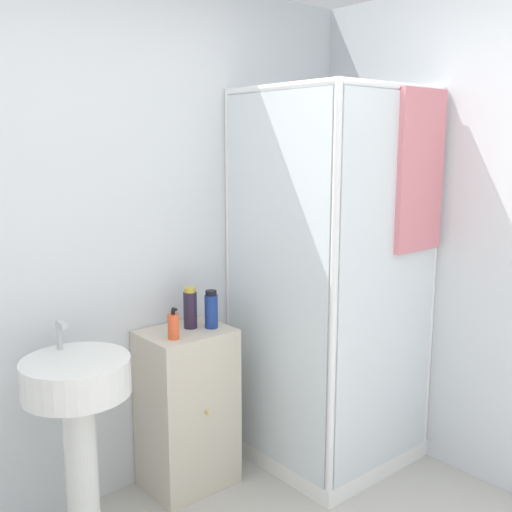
# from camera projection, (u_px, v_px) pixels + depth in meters

# --- Properties ---
(wall_back) EXTENTS (6.40, 0.06, 2.50)m
(wall_back) POSITION_uv_depth(u_px,v_px,m) (68.00, 250.00, 2.71)
(wall_back) COLOR silver
(wall_back) RESTS_ON ground_plane
(shower_enclosure) EXTENTS (0.80, 0.83, 2.01)m
(shower_enclosure) POSITION_uv_depth(u_px,v_px,m) (334.00, 356.00, 3.22)
(shower_enclosure) COLOR white
(shower_enclosure) RESTS_ON ground_plane
(vanity_cabinet) EXTENTS (0.43, 0.36, 0.82)m
(vanity_cabinet) POSITION_uv_depth(u_px,v_px,m) (187.00, 408.00, 3.02)
(vanity_cabinet) COLOR beige
(vanity_cabinet) RESTS_ON ground_plane
(sink) EXTENTS (0.44, 0.44, 1.00)m
(sink) POSITION_uv_depth(u_px,v_px,m) (78.00, 407.00, 2.47)
(sink) COLOR white
(sink) RESTS_ON ground_plane
(soap_dispenser) EXTENTS (0.05, 0.06, 0.15)m
(soap_dispenser) POSITION_uv_depth(u_px,v_px,m) (173.00, 326.00, 2.81)
(soap_dispenser) COLOR #E5562D
(soap_dispenser) RESTS_ON vanity_cabinet
(shampoo_bottle_tall_black) EXTENTS (0.07, 0.07, 0.21)m
(shampoo_bottle_tall_black) POSITION_uv_depth(u_px,v_px,m) (190.00, 308.00, 2.97)
(shampoo_bottle_tall_black) COLOR #281E33
(shampoo_bottle_tall_black) RESTS_ON vanity_cabinet
(shampoo_bottle_blue) EXTENTS (0.07, 0.07, 0.19)m
(shampoo_bottle_blue) POSITION_uv_depth(u_px,v_px,m) (211.00, 310.00, 2.97)
(shampoo_bottle_blue) COLOR navy
(shampoo_bottle_blue) RESTS_ON vanity_cabinet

